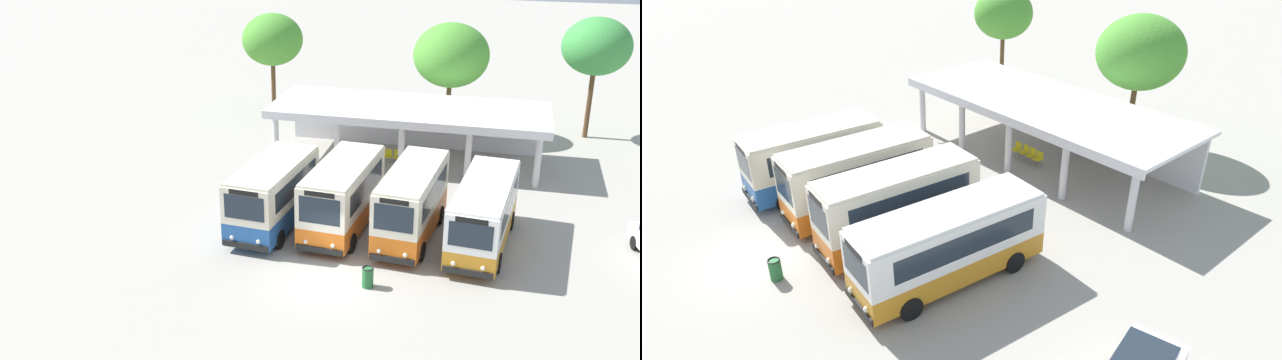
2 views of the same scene
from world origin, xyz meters
The scene contains 13 objects.
ground_plane centered at (0.00, 0.00, 0.00)m, with size 180.00×180.00×0.00m, color #A39E93.
city_bus_nearest_orange centered at (-3.83, 4.47, 1.83)m, with size 2.88×6.82×3.32m.
city_bus_second_in_row centered at (-0.52, 5.01, 1.88)m, with size 2.84×7.00×3.42m.
city_bus_middle_cream centered at (2.80, 4.97, 1.90)m, with size 2.72×7.06×3.46m.
city_bus_fourth_amber centered at (6.11, 4.97, 1.73)m, with size 2.95×7.79×3.12m.
terminal_canopy centered at (1.03, 16.41, 2.67)m, with size 16.41×6.32×3.40m.
waiting_chair_end_by_column centered at (0.00, 14.89, 0.52)m, with size 0.46×0.46×0.86m.
waiting_chair_second_from_end centered at (0.56, 14.94, 0.52)m, with size 0.46×0.46×0.86m.
waiting_chair_middle_seat centered at (1.12, 14.91, 0.52)m, with size 0.46×0.46×0.86m.
waiting_chair_fourth_seat centered at (1.67, 14.88, 0.52)m, with size 0.46×0.46×0.86m.
roadside_tree_behind_canopy centered at (2.84, 21.49, 5.40)m, with size 4.93×4.93×7.51m.
roadside_tree_west_of_canopy centered at (-9.99, 23.35, 5.46)m, with size 4.36×4.36×7.33m.
litter_bin_apron centered at (1.77, -0.11, 0.46)m, with size 0.49×0.49×0.90m.
Camera 2 is at (18.98, -5.34, 13.07)m, focal length 29.99 mm.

